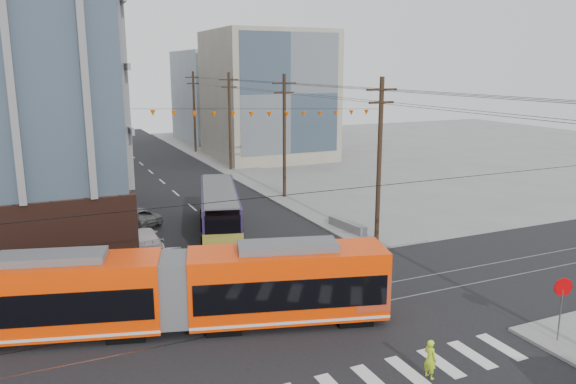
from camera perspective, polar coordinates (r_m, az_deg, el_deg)
name	(u,v)px	position (r m, az deg, el deg)	size (l,w,h in m)	color
ground	(351,342)	(25.16, 6.37, -14.93)	(160.00, 160.00, 0.00)	slate
bg_bldg_ne_near	(268,95)	(72.61, -2.08, 9.77)	(14.00, 14.00, 16.00)	gray
bg_bldg_nw_far	(10,78)	(91.10, -26.39, 10.33)	(16.00, 18.00, 20.00)	gray
bg_bldg_ne_far	(232,96)	(92.07, -5.72, 9.70)	(16.00, 16.00, 14.00)	#8C99A5
utility_pole_far	(194,113)	(77.94, -9.50, 7.96)	(0.30, 0.30, 11.00)	black
streetcar	(175,291)	(25.88, -11.42, -9.79)	(19.19, 2.70, 3.70)	#FF3801
city_bus	(219,210)	(40.05, -6.98, -1.87)	(2.52, 11.63, 3.30)	#281E42
parked_car_silver	(169,260)	(33.37, -12.02, -6.75)	(1.47, 4.22, 1.39)	#A3A6BB
parked_car_white	(143,240)	(37.26, -14.55, -4.73)	(2.12, 5.21, 1.51)	silver
parked_car_grey	(135,216)	(43.62, -15.24, -2.41)	(2.09, 4.53, 1.26)	#5B5B5C
pedestrian	(430,359)	(22.83, 14.24, -16.11)	(0.57, 0.37, 1.56)	#C2ED23
stop_sign	(560,313)	(26.94, 25.93, -11.00)	(0.85, 0.85, 2.79)	#C20003
jersey_barrier	(347,226)	(40.60, 6.03, -3.49)	(0.86, 3.84, 0.77)	slate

